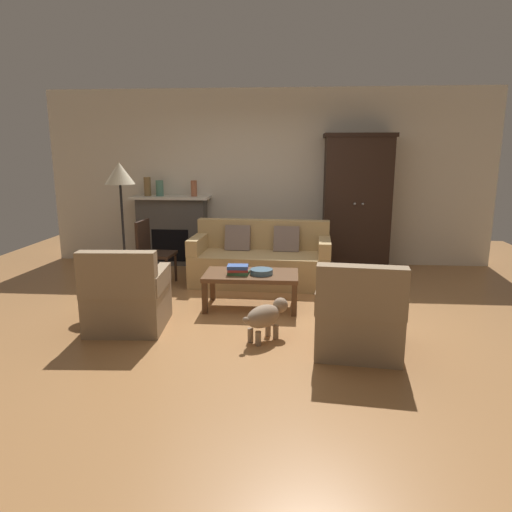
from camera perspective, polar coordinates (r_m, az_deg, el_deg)
The scene contains 16 objects.
ground_plane at distance 5.43m, azimuth -0.10°, elevation -6.85°, with size 9.60×9.60×0.00m, color #B27A47.
back_wall at distance 7.68m, azimuth 1.46°, elevation 9.54°, with size 7.20×0.10×2.80m, color silver.
fireplace at distance 7.76m, azimuth -10.20°, elevation 3.20°, with size 1.26×0.48×1.12m.
armoire at distance 7.43m, azimuth 12.22°, elevation 6.44°, with size 1.06×0.57×2.09m.
couch at distance 6.55m, azimuth 0.59°, elevation -0.58°, with size 1.95×0.94×0.86m.
coffee_table at distance 5.48m, azimuth -0.59°, elevation -2.67°, with size 1.10×0.60×0.42m.
fruit_bowl at distance 5.41m, azimuth 0.68°, elevation -1.94°, with size 0.26×0.26×0.06m, color slate.
book_stack at distance 5.41m, azimuth -2.20°, elevation -1.69°, with size 0.26×0.19×0.11m.
mantel_vase_bronze at distance 7.77m, azimuth -13.18°, elevation 8.30°, with size 0.11×0.11×0.30m, color olive.
mantel_vase_jade at distance 7.71m, azimuth -11.74°, elevation 8.15°, with size 0.12×0.12×0.25m, color slate.
mantel_vase_terracotta at distance 7.58m, azimuth -7.62°, elevation 8.22°, with size 0.10×0.10×0.25m, color #A86042.
armchair_near_left at distance 5.03m, azimuth -15.55°, elevation -5.16°, with size 0.82×0.82×0.88m.
armchair_near_right at distance 4.40m, azimuth 12.46°, elevation -7.58°, with size 0.85×0.85×0.88m.
side_chair_wooden at distance 6.58m, azimuth -12.75°, elevation 0.92°, with size 0.47×0.47×0.90m.
floor_lamp at distance 5.93m, azimuth -16.34°, elevation 8.76°, with size 0.36×0.36×1.69m.
dog at distance 4.58m, azimuth 1.20°, elevation -7.36°, with size 0.45×0.47×0.39m.
Camera 1 is at (0.42, -5.11, 1.81)m, focal length 32.60 mm.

